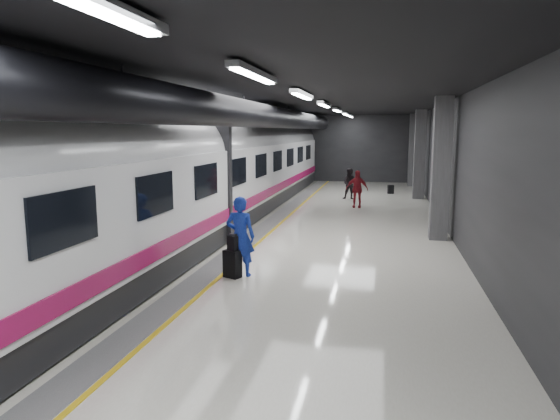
# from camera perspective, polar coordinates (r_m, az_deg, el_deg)

# --- Properties ---
(ground) EXTENTS (40.00, 40.00, 0.00)m
(ground) POSITION_cam_1_polar(r_m,az_deg,el_deg) (15.08, 0.80, -4.15)
(ground) COLOR silver
(ground) RESTS_ON ground
(platform_hall) EXTENTS (10.02, 40.02, 4.51)m
(platform_hall) POSITION_cam_1_polar(r_m,az_deg,el_deg) (15.67, 0.47, 9.39)
(platform_hall) COLOR black
(platform_hall) RESTS_ON ground
(train) EXTENTS (3.05, 38.00, 4.05)m
(train) POSITION_cam_1_polar(r_m,az_deg,el_deg) (15.69, -10.93, 3.86)
(train) COLOR black
(train) RESTS_ON ground
(traveler_main) EXTENTS (0.71, 0.47, 1.92)m
(traveler_main) POSITION_cam_1_polar(r_m,az_deg,el_deg) (11.90, -4.56, -3.01)
(traveler_main) COLOR #183DB5
(traveler_main) RESTS_ON ground
(suitcase_main) EXTENTS (0.47, 0.40, 0.65)m
(suitcase_main) POSITION_cam_1_polar(r_m,az_deg,el_deg) (11.91, -5.47, -6.15)
(suitcase_main) COLOR black
(suitcase_main) RESTS_ON ground
(shoulder_bag) EXTENTS (0.30, 0.27, 0.35)m
(shoulder_bag) POSITION_cam_1_polar(r_m,az_deg,el_deg) (11.80, -5.44, -3.77)
(shoulder_bag) COLOR black
(shoulder_bag) RESTS_ON suitcase_main
(traveler_far_a) EXTENTS (0.78, 0.61, 1.58)m
(traveler_far_a) POSITION_cam_1_polar(r_m,az_deg,el_deg) (25.54, 8.03, 2.98)
(traveler_far_a) COLOR black
(traveler_far_a) RESTS_ON ground
(traveler_far_b) EXTENTS (1.00, 0.45, 1.69)m
(traveler_far_b) POSITION_cam_1_polar(r_m,az_deg,el_deg) (22.84, 8.78, 2.39)
(traveler_far_b) COLOR maroon
(traveler_far_b) RESTS_ON ground
(suitcase_far) EXTENTS (0.37, 0.29, 0.48)m
(suitcase_far) POSITION_cam_1_polar(r_m,az_deg,el_deg) (28.31, 12.54, 2.32)
(suitcase_far) COLOR black
(suitcase_far) RESTS_ON ground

